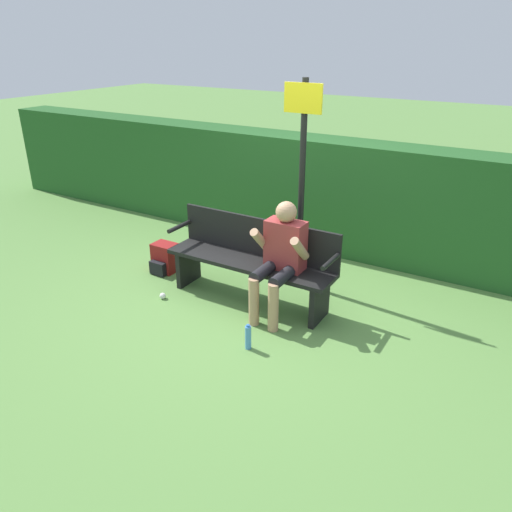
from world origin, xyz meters
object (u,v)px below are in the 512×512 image
Objects in this scene: park_bench at (252,258)px; water_bottle at (248,337)px; person_seated at (280,254)px; signpost at (302,171)px; backpack at (164,259)px.

park_bench reaches higher than water_bottle.
person_seated is 0.95m from water_bottle.
park_bench is 1.60× the size of person_seated.
person_seated is 0.52× the size of signpost.
backpack is at bearing 153.31° from water_bottle.
backpack is (-1.32, 0.03, -0.32)m from park_bench.
backpack is at bearing 174.93° from person_seated.
park_bench is at bearing -1.10° from backpack.
signpost is (-0.13, 0.71, 0.70)m from person_seated.
signpost is at bearing 63.45° from park_bench.
person_seated is 1.01m from signpost.
backpack is 2.10m from signpost.
person_seated reaches higher than park_bench.
water_bottle is at bearing -26.69° from backpack.
park_bench reaches higher than backpack.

